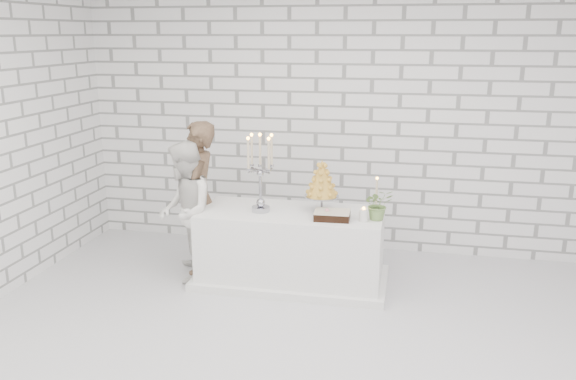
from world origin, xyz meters
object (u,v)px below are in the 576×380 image
object	(u,v)px
cake_table	(291,247)
groom	(199,198)
bride	(185,212)
candelabra	(260,173)
croquembouche	(322,186)

from	to	relation	value
cake_table	groom	size ratio (longest dim) A/B	1.13
bride	candelabra	xyz separation A→B (m)	(0.78, 0.05, 0.43)
cake_table	candelabra	size ratio (longest dim) A/B	2.30
groom	croquembouche	size ratio (longest dim) A/B	3.07
bride	croquembouche	size ratio (longest dim) A/B	2.74
groom	bride	world-z (taller)	groom
cake_table	bride	size ratio (longest dim) A/B	1.26
candelabra	croquembouche	world-z (taller)	candelabra
groom	bride	size ratio (longest dim) A/B	1.12
candelabra	croquembouche	xyz separation A→B (m)	(0.59, 0.12, -0.13)
groom	bride	xyz separation A→B (m)	(-0.07, -0.23, -0.09)
candelabra	croquembouche	bearing A→B (deg)	11.45
groom	croquembouche	xyz separation A→B (m)	(1.30, -0.06, 0.21)
cake_table	bride	xyz separation A→B (m)	(-1.07, -0.11, 0.34)
candelabra	croquembouche	size ratio (longest dim) A/B	1.50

